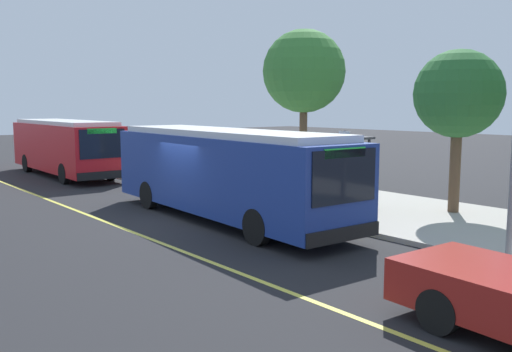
% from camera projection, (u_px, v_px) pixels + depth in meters
% --- Properties ---
extents(ground_plane, '(120.00, 120.00, 0.00)m').
position_uv_depth(ground_plane, '(186.00, 219.00, 18.10)').
color(ground_plane, '#232326').
extents(sidewalk_curb, '(44.00, 6.40, 0.15)m').
position_uv_depth(sidewalk_curb, '(315.00, 198.00, 21.86)').
color(sidewalk_curb, '#A8A399').
rests_on(sidewalk_curb, ground_plane).
extents(lane_stripe_center, '(36.00, 0.14, 0.01)m').
position_uv_depth(lane_stripe_center, '(124.00, 229.00, 16.72)').
color(lane_stripe_center, '#E0D64C').
rests_on(lane_stripe_center, ground_plane).
extents(transit_bus_main, '(10.98, 3.09, 2.95)m').
position_uv_depth(transit_bus_main, '(225.00, 171.00, 17.91)').
color(transit_bus_main, navy).
rests_on(transit_bus_main, ground_plane).
extents(transit_bus_second, '(10.21, 2.79, 2.95)m').
position_uv_depth(transit_bus_second, '(65.00, 146.00, 29.26)').
color(transit_bus_second, red).
rests_on(transit_bus_second, ground_plane).
extents(bus_shelter, '(2.90, 1.60, 2.48)m').
position_uv_depth(bus_shelter, '(328.00, 155.00, 20.31)').
color(bus_shelter, '#333338').
rests_on(bus_shelter, sidewalk_curb).
extents(waiting_bench, '(1.60, 0.48, 0.95)m').
position_uv_depth(waiting_bench, '(337.00, 191.00, 20.10)').
color(waiting_bench, brown).
rests_on(waiting_bench, sidewalk_curb).
extents(route_sign_post, '(0.44, 0.08, 2.80)m').
position_uv_depth(route_sign_post, '(344.00, 162.00, 17.22)').
color(route_sign_post, '#333338').
rests_on(route_sign_post, sidewalk_curb).
extents(street_tree_upstreet, '(3.78, 3.78, 7.03)m').
position_uv_depth(street_tree_upstreet, '(304.00, 72.00, 25.12)').
color(street_tree_upstreet, brown).
rests_on(street_tree_upstreet, sidewalk_curb).
extents(street_tree_downstreet, '(2.92, 2.92, 5.42)m').
position_uv_depth(street_tree_downstreet, '(458.00, 95.00, 18.15)').
color(street_tree_downstreet, brown).
rests_on(street_tree_downstreet, sidewalk_curb).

